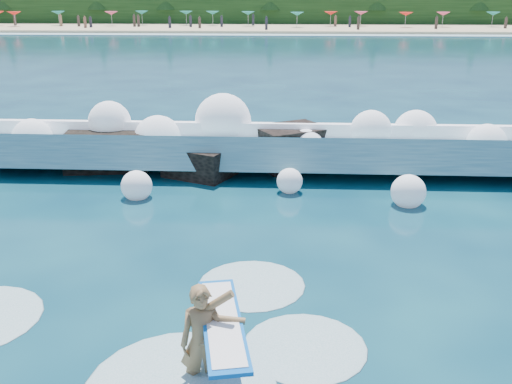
% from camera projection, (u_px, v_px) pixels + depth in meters
% --- Properties ---
extents(ground, '(200.00, 200.00, 0.00)m').
position_uv_depth(ground, '(170.00, 286.00, 10.69)').
color(ground, '#082C42').
rests_on(ground, ground).
extents(beach, '(140.00, 20.00, 0.40)m').
position_uv_depth(beach, '(274.00, 28.00, 84.11)').
color(beach, tan).
rests_on(beach, ground).
extents(wet_band, '(140.00, 5.00, 0.08)m').
position_uv_depth(wet_band, '(272.00, 35.00, 73.80)').
color(wet_band, silver).
rests_on(wet_band, ground).
extents(treeline, '(140.00, 4.00, 5.00)m').
position_uv_depth(treeline, '(276.00, 10.00, 92.77)').
color(treeline, black).
rests_on(treeline, ground).
extents(breaking_wave, '(20.12, 3.06, 1.73)m').
position_uv_depth(breaking_wave, '(264.00, 149.00, 17.71)').
color(breaking_wave, teal).
rests_on(breaking_wave, ground).
extents(rock_cluster, '(8.39, 3.50, 1.46)m').
position_uv_depth(rock_cluster, '(192.00, 153.00, 17.78)').
color(rock_cluster, black).
rests_on(rock_cluster, ground).
extents(surfer_with_board, '(1.12, 2.92, 1.74)m').
position_uv_depth(surfer_with_board, '(207.00, 338.00, 7.97)').
color(surfer_with_board, olive).
rests_on(surfer_with_board, ground).
extents(wave_spray, '(14.94, 5.12, 2.30)m').
position_uv_depth(wave_spray, '(246.00, 135.00, 17.59)').
color(wave_spray, white).
rests_on(wave_spray, ground).
extents(surf_foam, '(8.92, 6.08, 0.14)m').
position_uv_depth(surf_foam, '(162.00, 357.00, 8.60)').
color(surf_foam, silver).
rests_on(surf_foam, ground).
extents(beach_umbrellas, '(111.73, 6.56, 0.50)m').
position_uv_depth(beach_umbrellas, '(273.00, 13.00, 85.19)').
color(beach_umbrellas, '#D33E6A').
rests_on(beach_umbrellas, ground).
extents(beachgoers, '(109.79, 13.10, 1.94)m').
position_uv_depth(beachgoers, '(249.00, 23.00, 80.97)').
color(beachgoers, '#3F332D').
rests_on(beachgoers, ground).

